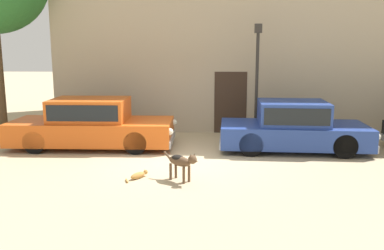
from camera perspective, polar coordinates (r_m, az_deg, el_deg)
name	(u,v)px	position (r m, az deg, el deg)	size (l,w,h in m)	color
ground_plane	(177,160)	(10.65, -2.11, -4.94)	(80.00, 80.00, 0.00)	tan
parked_sedan_nearest	(92,123)	(12.26, -13.92, 0.24)	(4.86, 1.90, 1.44)	#D15619
parked_sedan_second	(293,126)	(11.92, 13.99, -0.16)	(4.31, 1.98, 1.41)	navy
apartment_block	(295,8)	(17.29, 14.29, 15.67)	(17.56, 6.21, 8.93)	tan
stray_dog_spotted	(181,161)	(8.88, -1.50, -5.13)	(0.84, 0.70, 0.68)	brown
stray_cat	(139,175)	(9.25, -7.52, -7.01)	(0.45, 0.58, 0.15)	#B77F3D
street_lamp	(257,66)	(13.05, 9.15, 8.22)	(0.22, 0.22, 3.62)	#2D2B28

